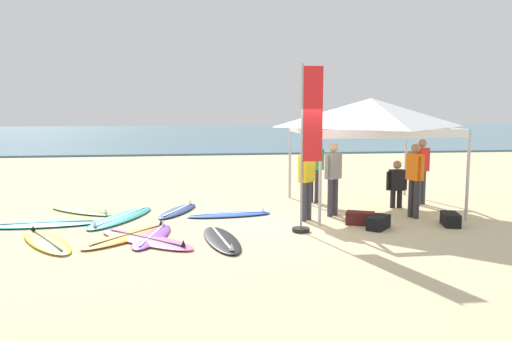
{
  "coord_description": "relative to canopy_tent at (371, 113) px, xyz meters",
  "views": [
    {
      "loc": [
        -2.1,
        -11.19,
        2.59
      ],
      "look_at": [
        -0.48,
        1.31,
        1.0
      ],
      "focal_mm": 36.73,
      "sensor_mm": 36.0,
      "label": 1
    }
  ],
  "objects": [
    {
      "name": "person_orange",
      "position": [
        0.64,
        -1.24,
        -1.4
      ],
      "size": [
        0.32,
        0.53,
        1.71
      ],
      "color": "#2D2D33",
      "rests_on": "ground"
    },
    {
      "name": "surfboard_cyan",
      "position": [
        -7.61,
        -0.99,
        -2.35
      ],
      "size": [
        2.48,
        0.85,
        0.19
      ],
      "color": "#23B2CC",
      "rests_on": "ground"
    },
    {
      "name": "surfboard_yellow",
      "position": [
        -7.14,
        -2.5,
        -2.35
      ],
      "size": [
        1.62,
        2.21,
        0.19
      ],
      "color": "yellow",
      "rests_on": "ground"
    },
    {
      "name": "person_green",
      "position": [
        -1.17,
        0.93,
        -1.4
      ],
      "size": [
        0.44,
        0.4,
        1.71
      ],
      "color": "#2D2D33",
      "rests_on": "ground"
    },
    {
      "name": "person_red",
      "position": [
        1.5,
        0.25,
        -1.4
      ],
      "size": [
        0.5,
        0.36,
        1.71
      ],
      "color": "#383842",
      "rests_on": "ground"
    },
    {
      "name": "person_black",
      "position": [
        0.71,
        -0.06,
        -1.73
      ],
      "size": [
        0.55,
        0.23,
        1.2
      ],
      "color": "black",
      "rests_on": "ground"
    },
    {
      "name": "gear_bag_by_pole",
      "position": [
        -0.55,
        -2.2,
        -2.25
      ],
      "size": [
        0.64,
        0.66,
        0.28
      ],
      "primitive_type": "cube",
      "rotation": [
        0.0,
        0.0,
        0.84
      ],
      "color": "black",
      "rests_on": "ground"
    },
    {
      "name": "surfboard_teal",
      "position": [
        -6.02,
        -0.53,
        -2.35
      ],
      "size": [
        1.65,
        2.59,
        0.19
      ],
      "color": "#19847F",
      "rests_on": "ground"
    },
    {
      "name": "surfboard_orange",
      "position": [
        -5.66,
        -2.27,
        -2.35
      ],
      "size": [
        1.93,
        2.18,
        0.19
      ],
      "color": "orange",
      "rests_on": "ground"
    },
    {
      "name": "ground_plane",
      "position": [
        -2.37,
        -1.31,
        -2.39
      ],
      "size": [
        80.0,
        80.0,
        0.0
      ],
      "primitive_type": "plane",
      "color": "beige"
    },
    {
      "name": "surfboard_navy",
      "position": [
        -4.75,
        0.09,
        -2.35
      ],
      "size": [
        1.2,
        1.92,
        0.19
      ],
      "color": "navy",
      "rests_on": "ground"
    },
    {
      "name": "surfboard_black",
      "position": [
        -3.87,
        -2.77,
        -2.35
      ],
      "size": [
        0.87,
        2.21,
        0.19
      ],
      "color": "black",
      "rests_on": "ground"
    },
    {
      "name": "surfboard_lime",
      "position": [
        -7.06,
        0.38,
        -2.35
      ],
      "size": [
        1.91,
        1.65,
        0.19
      ],
      "color": "#7AD12D",
      "rests_on": "ground"
    },
    {
      "name": "sea",
      "position": [
        -2.37,
        32.28,
        -2.34
      ],
      "size": [
        80.0,
        36.0,
        0.1
      ],
      "primitive_type": "cube",
      "color": "teal",
      "rests_on": "ground"
    },
    {
      "name": "gear_bag_near_tent",
      "position": [
        -0.79,
        -1.75,
        -2.25
      ],
      "size": [
        0.68,
        0.54,
        0.28
      ],
      "primitive_type": "cube",
      "rotation": [
        0.0,
        0.0,
        2.72
      ],
      "color": "#4C1919",
      "rests_on": "ground"
    },
    {
      "name": "gear_bag_on_sand",
      "position": [
        1.1,
        -2.1,
        -2.25
      ],
      "size": [
        0.46,
        0.66,
        0.28
      ],
      "primitive_type": "cube",
      "rotation": [
        0.0,
        0.0,
        1.31
      ],
      "color": "black",
      "rests_on": "ground"
    },
    {
      "name": "surfboard_purple",
      "position": [
        -5.2,
        -2.33,
        -2.35
      ],
      "size": [
        0.94,
        2.05,
        0.19
      ],
      "color": "purple",
      "rests_on": "ground"
    },
    {
      "name": "surfboard_blue",
      "position": [
        -3.54,
        -0.5,
        -2.35
      ],
      "size": [
        2.05,
        0.77,
        0.19
      ],
      "color": "blue",
      "rests_on": "ground"
    },
    {
      "name": "person_yellow",
      "position": [
        -1.86,
        -1.19,
        -1.4
      ],
      "size": [
        0.44,
        0.4,
        1.71
      ],
      "color": "#383842",
      "rests_on": "ground"
    },
    {
      "name": "canopy_tent",
      "position": [
        0.0,
        0.0,
        0.0
      ],
      "size": [
        3.49,
        3.49,
        2.75
      ],
      "color": "#B7B7BC",
      "rests_on": "ground"
    },
    {
      "name": "person_grey",
      "position": [
        -1.15,
        -0.79,
        -1.4
      ],
      "size": [
        0.47,
        0.38,
        1.71
      ],
      "color": "#383842",
      "rests_on": "ground"
    },
    {
      "name": "banner_flag",
      "position": [
        -2.09,
        -2.21,
        -0.82
      ],
      "size": [
        0.6,
        0.36,
        3.4
      ],
      "color": "#99999E",
      "rests_on": "ground"
    },
    {
      "name": "surfboard_pink",
      "position": [
        -5.3,
        -2.58,
        -2.35
      ],
      "size": [
        2.22,
        2.18,
        0.19
      ],
      "color": "pink",
      "rests_on": "ground"
    }
  ]
}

